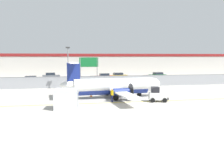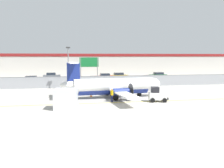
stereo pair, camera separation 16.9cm
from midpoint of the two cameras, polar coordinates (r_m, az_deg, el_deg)
name	(u,v)px [view 2 (the right image)]	position (r m, az deg, el deg)	size (l,w,h in m)	color
ground_plane	(126,102)	(31.12, 3.28, -4.17)	(140.00, 140.00, 0.01)	#ADA89E
perimeter_fence	(105,81)	(46.53, -1.40, 0.69)	(98.00, 0.10, 2.10)	gray
parking_lot_strip	(98,81)	(57.96, -3.20, 0.74)	(98.00, 17.00, 0.12)	#38383A
background_building	(90,65)	(76.10, -4.99, 4.45)	(91.00, 8.10, 6.50)	beige
commuter_airplane	(115,86)	(34.26, 0.85, -0.50)	(14.24, 16.08, 4.92)	white
baggage_tug	(157,95)	(31.78, 10.48, -2.49)	(2.48, 1.71, 1.88)	silver
ground_crew_worker	(112,94)	(31.05, 0.13, -2.41)	(0.37, 0.55, 1.70)	#191E4C
cargo_container	(66,99)	(27.32, -10.34, -3.39)	(2.67, 2.33, 2.20)	silver
traffic_cone_near_left	(117,98)	(32.67, 1.24, -3.11)	(0.36, 0.36, 0.64)	orange
traffic_cone_near_right	(91,94)	(35.50, -4.67, -2.38)	(0.36, 0.36, 0.64)	orange
traffic_cone_far_left	(118,93)	(36.38, 1.48, -2.15)	(0.36, 0.36, 0.64)	orange
parked_car_0	(31,80)	(54.25, -17.99, 0.94)	(4.29, 2.20, 1.58)	slate
parked_car_1	(51,76)	(63.72, -13.59, 1.82)	(4.33, 2.29, 1.58)	slate
parked_car_2	(73,78)	(56.92, -8.76, 1.41)	(4.20, 2.00, 1.58)	gray
parked_car_3	(95,80)	(51.47, -3.85, 0.96)	(4.35, 2.34, 1.58)	gray
parked_car_4	(104,77)	(59.35, -1.68, 1.68)	(4.24, 2.08, 1.58)	red
parked_car_5	(119,76)	(61.92, 1.72, 1.87)	(4.34, 2.31, 1.58)	#B28C19
parked_car_6	(149,79)	(54.24, 8.53, 1.18)	(4.28, 2.16, 1.58)	gray
parked_car_7	(158,75)	(64.65, 10.58, 1.95)	(4.39, 2.43, 1.58)	#19662D
apron_light_pole	(68,65)	(42.70, -9.84, 4.38)	(0.70, 0.30, 7.27)	slate
highway_sign	(89,65)	(47.70, -5.16, 4.44)	(3.60, 0.14, 5.50)	slate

